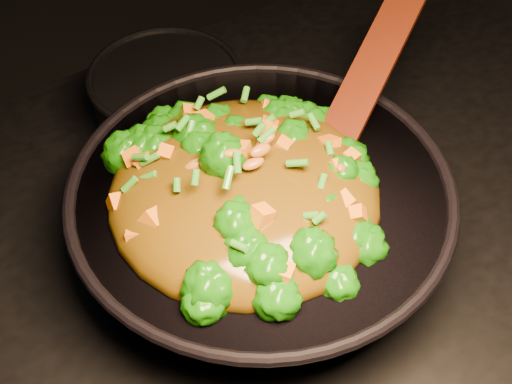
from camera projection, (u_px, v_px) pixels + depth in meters
wok at (261, 222)px, 0.79m from camera, size 0.45×0.45×0.11m
stir_fry at (244, 166)px, 0.71m from camera, size 0.32×0.32×0.10m
spatula at (368, 76)px, 0.80m from camera, size 0.26×0.17×0.12m
back_pot at (168, 105)px, 0.93m from camera, size 0.23×0.23×0.11m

